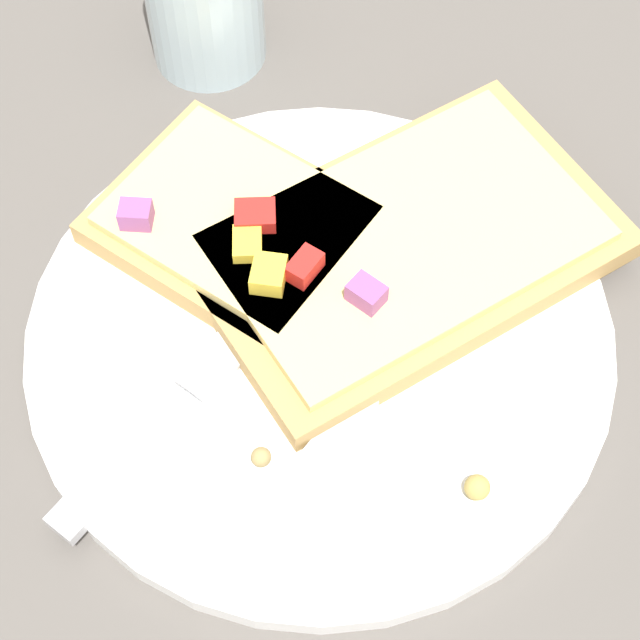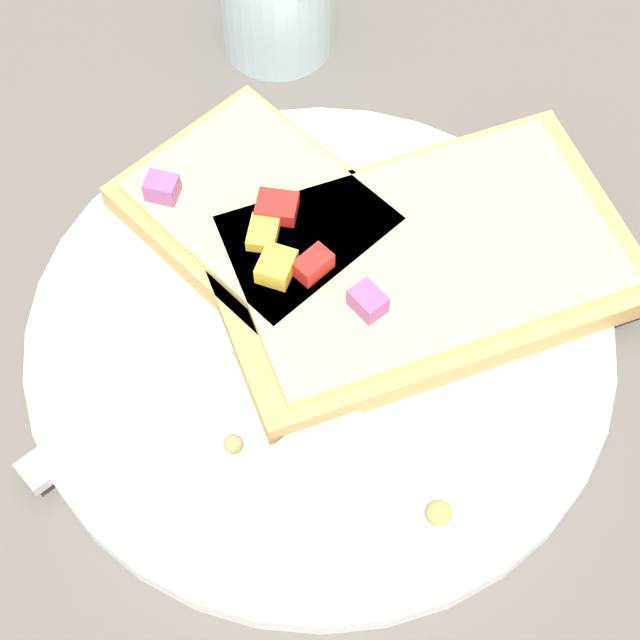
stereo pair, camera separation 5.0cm
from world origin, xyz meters
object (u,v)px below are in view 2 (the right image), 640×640
Objects in this scene: fork at (375,384)px; knife at (189,360)px; plate at (320,337)px; pizza_slice_main at (422,264)px; pizza_slice_corner at (260,213)px.

knife is (0.06, 0.06, 0.00)m from fork.
pizza_slice_main is (-0.00, -0.06, 0.02)m from plate.
fork is (-0.04, -0.00, 0.01)m from plate.
pizza_slice_corner reaches higher than knife.
knife is 0.09m from pizza_slice_corner.
plate is 1.30× the size of knife.
knife is at bearing 3.29° from pizza_slice_main.
fork is at bearing -173.70° from plate.
fork is 1.01× the size of pizza_slice_main.
fork is 1.56× the size of pizza_slice_corner.
plate is at bearing -25.30° from knife.
pizza_slice_corner reaches higher than fork.
pizza_slice_main is at bearing -91.24° from plate.
pizza_slice_main is (-0.02, -0.12, 0.01)m from knife.
pizza_slice_main reaches higher than plate.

